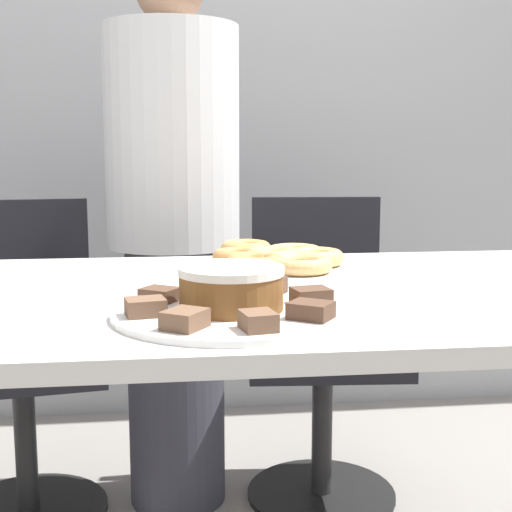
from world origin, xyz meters
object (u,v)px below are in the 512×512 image
object	(u,v)px
office_chair_right	(320,356)
plate_cake	(231,313)
plate_donuts	(274,268)
frosted_cake	(231,288)
person_standing	(174,229)
office_chair_left	(23,367)

from	to	relation	value
office_chair_right	plate_cake	world-z (taller)	office_chair_right
plate_donuts	frosted_cake	bearing A→B (deg)	-107.37
person_standing	office_chair_right	xyz separation A→B (m)	(0.43, 0.02, -0.39)
office_chair_right	office_chair_left	bearing A→B (deg)	-175.44
office_chair_left	plate_donuts	size ratio (longest dim) A/B	2.30
office_chair_left	office_chair_right	xyz separation A→B (m)	(0.86, 0.00, 0.00)
person_standing	plate_donuts	xyz separation A→B (m)	(0.20, -0.57, -0.02)
office_chair_left	plate_cake	size ratio (longest dim) A/B	2.45
plate_cake	frosted_cake	world-z (taller)	frosted_cake
office_chair_left	office_chair_right	size ratio (longest dim) A/B	1.00
plate_donuts	frosted_cake	xyz separation A→B (m)	(-0.12, -0.39, 0.04)
frosted_cake	person_standing	bearing A→B (deg)	94.59
office_chair_right	plate_cake	xyz separation A→B (m)	(-0.35, -0.98, 0.37)
person_standing	plate_cake	distance (m)	0.97
plate_cake	plate_donuts	world-z (taller)	same
person_standing	plate_cake	xyz separation A→B (m)	(0.08, -0.96, -0.02)
office_chair_left	office_chair_right	bearing A→B (deg)	-8.53
frosted_cake	plate_cake	bearing A→B (deg)	-63.43
person_standing	office_chair_left	size ratio (longest dim) A/B	1.75
office_chair_right	plate_cake	distance (m)	1.11
plate_donuts	frosted_cake	world-z (taller)	frosted_cake
person_standing	frosted_cake	world-z (taller)	person_standing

